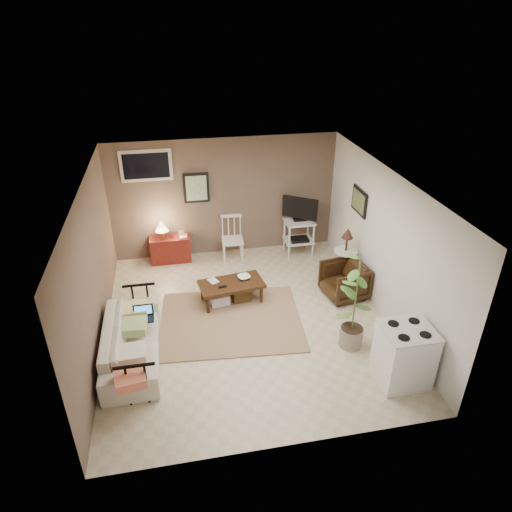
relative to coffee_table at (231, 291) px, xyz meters
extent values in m
plane|color=#C1B293|center=(0.17, -0.59, -0.23)|extent=(5.00, 5.00, 0.00)
cube|color=black|center=(-0.38, 1.89, 1.22)|extent=(0.50, 0.03, 0.60)
cube|color=black|center=(2.40, 0.46, 1.29)|extent=(0.03, 0.60, 0.45)
cube|color=silver|center=(-1.28, 1.89, 1.72)|extent=(0.96, 0.03, 0.60)
cube|color=#956F57|center=(-0.09, -0.56, -0.22)|extent=(2.43, 2.01, 0.02)
cube|color=#3A230F|center=(0.01, 0.00, 0.13)|extent=(1.16, 0.71, 0.05)
cylinder|color=#3A230F|center=(-0.43, -0.27, -0.06)|extent=(0.06, 0.06, 0.35)
cylinder|color=#3A230F|center=(0.51, -0.14, -0.06)|extent=(0.06, 0.06, 0.35)
cylinder|color=#3A230F|center=(-0.49, 0.14, -0.06)|extent=(0.06, 0.06, 0.35)
cylinder|color=#3A230F|center=(0.45, 0.28, -0.06)|extent=(0.06, 0.06, 0.35)
cube|color=black|center=(-0.16, -0.11, 0.17)|extent=(0.14, 0.06, 0.02)
cube|color=#4E371C|center=(0.17, 0.02, -0.10)|extent=(0.35, 0.32, 0.24)
cube|color=silver|center=(-0.22, -0.03, -0.12)|extent=(0.35, 0.32, 0.20)
imported|color=beige|center=(-1.63, -1.13, 0.15)|extent=(0.57, 1.95, 0.76)
cube|color=black|center=(-1.44, -0.85, 0.21)|extent=(0.30, 0.21, 0.01)
cube|color=black|center=(-1.44, -0.74, 0.31)|extent=(0.30, 0.01, 0.19)
cube|color=#379DF9|center=(-1.44, -0.75, 0.31)|extent=(0.25, 0.00, 0.15)
cube|color=maroon|center=(-0.98, 1.70, 0.03)|extent=(0.79, 0.35, 0.53)
cylinder|color=#B49345|center=(-1.11, 1.66, 0.39)|extent=(0.09, 0.09, 0.18)
cone|color=#FFE1B7|center=(-1.11, 1.66, 0.58)|extent=(0.26, 0.26, 0.21)
cube|color=tan|center=(-0.74, 1.72, 0.36)|extent=(0.11, 0.02, 0.13)
cube|color=silver|center=(0.25, 1.50, 0.21)|extent=(0.44, 0.44, 0.04)
cylinder|color=silver|center=(0.06, 1.33, -0.02)|extent=(0.04, 0.04, 0.42)
cylinder|color=silver|center=(0.42, 1.30, -0.02)|extent=(0.04, 0.04, 0.42)
cylinder|color=silver|center=(0.08, 1.69, -0.02)|extent=(0.04, 0.04, 0.42)
cylinder|color=silver|center=(0.44, 1.66, -0.02)|extent=(0.04, 0.04, 0.42)
cube|color=silver|center=(0.26, 1.68, 0.66)|extent=(0.42, 0.07, 0.06)
cube|color=silver|center=(1.64, 1.53, 0.49)|extent=(0.58, 0.47, 0.04)
cube|color=silver|center=(1.64, 1.53, 0.07)|extent=(0.58, 0.47, 0.03)
cylinder|color=silver|center=(1.38, 1.33, 0.14)|extent=(0.04, 0.04, 0.74)
cylinder|color=silver|center=(1.89, 1.33, 0.14)|extent=(0.04, 0.04, 0.74)
cylinder|color=silver|center=(1.38, 1.73, 0.14)|extent=(0.04, 0.04, 0.74)
cylinder|color=silver|center=(1.89, 1.73, 0.14)|extent=(0.04, 0.04, 0.74)
cube|color=black|center=(1.64, 1.53, 0.54)|extent=(0.26, 0.15, 0.03)
cube|color=black|center=(1.64, 1.53, 0.78)|extent=(0.63, 0.47, 0.44)
cube|color=#E7B159|center=(1.64, 1.53, 0.78)|extent=(0.52, 0.37, 0.36)
cube|color=black|center=(1.64, 1.48, 0.09)|extent=(0.37, 0.26, 0.11)
cylinder|color=silver|center=(2.14, 0.24, -0.21)|extent=(0.29, 0.29, 0.03)
cylinder|color=silver|center=(2.14, 0.24, 0.10)|extent=(0.06, 0.06, 0.63)
cylinder|color=silver|center=(2.14, 0.24, 0.43)|extent=(0.42, 0.42, 0.03)
cylinder|color=black|center=(2.14, 0.24, 0.59)|extent=(0.04, 0.04, 0.27)
cone|color=#391C17|center=(2.14, 0.24, 0.80)|extent=(0.21, 0.21, 0.19)
imported|color=black|center=(1.98, -0.20, 0.12)|extent=(0.74, 0.78, 0.70)
cylinder|color=gray|center=(1.61, -1.50, -0.07)|extent=(0.35, 0.35, 0.31)
cylinder|color=#4C602D|center=(1.61, -1.50, 0.70)|extent=(0.02, 0.02, 1.22)
cube|color=white|center=(2.02, -2.32, 0.19)|extent=(0.65, 0.60, 0.84)
cube|color=silver|center=(2.02, -2.32, 0.62)|extent=(0.67, 0.62, 0.03)
cylinder|color=black|center=(1.87, -2.47, 0.64)|extent=(0.15, 0.15, 0.01)
cylinder|color=black|center=(2.17, -2.47, 0.64)|extent=(0.15, 0.15, 0.01)
cylinder|color=black|center=(1.87, -2.17, 0.64)|extent=(0.15, 0.15, 0.01)
cylinder|color=black|center=(2.17, -2.17, 0.64)|extent=(0.15, 0.15, 0.01)
imported|color=#3A230F|center=(0.24, 0.10, 0.27)|extent=(0.22, 0.10, 0.22)
imported|color=#3A230F|center=(-0.36, 0.08, 0.26)|extent=(0.14, 0.07, 0.20)
imported|color=#3A230F|center=(-0.78, 1.69, 0.40)|extent=(0.15, 0.03, 0.20)
camera|label=1|loc=(-0.85, -6.59, 4.33)|focal=32.00mm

